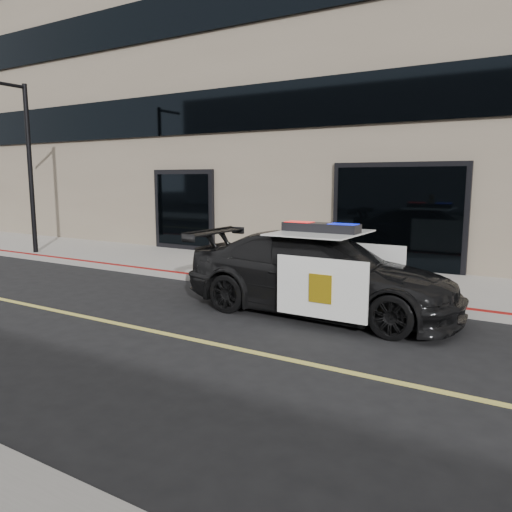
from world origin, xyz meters
The scene contains 6 objects.
ground centered at (0.00, 0.00, 0.00)m, with size 120.00×120.00×0.00m, color black.
sidewalk_n centered at (0.00, 5.25, 0.07)m, with size 60.00×3.50×0.15m, color gray.
building_n centered at (0.00, 10.50, 6.00)m, with size 60.00×7.00×12.00m, color #756856.
police_car centered at (-1.13, 2.47, 0.75)m, with size 2.32×5.10×1.67m.
fire_hydrant centered at (-3.55, 4.32, 0.54)m, with size 0.37×0.52×0.83m.
street_light centered at (-11.59, 3.86, 2.99)m, with size 0.14×1.31×5.14m.
Camera 1 is at (2.54, -5.82, 2.46)m, focal length 35.00 mm.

